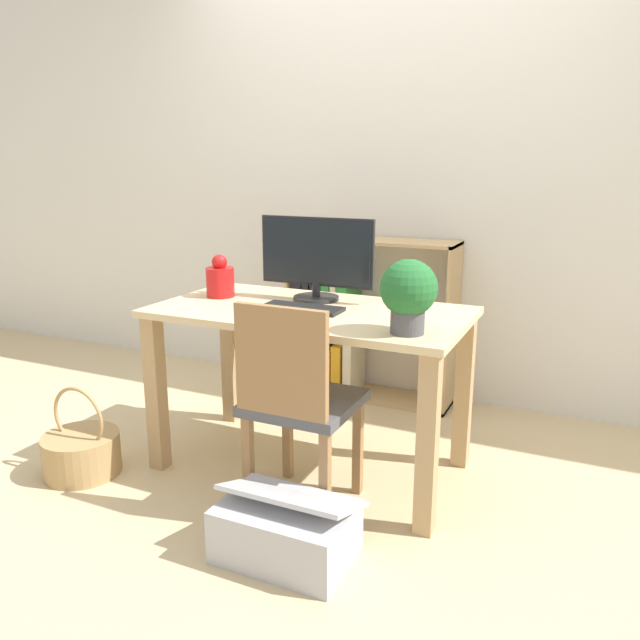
% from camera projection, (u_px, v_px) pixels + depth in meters
% --- Properties ---
extents(ground_plane, '(10.00, 10.00, 0.00)m').
position_uv_depth(ground_plane, '(311.00, 465.00, 2.83)').
color(ground_plane, '#CCB284').
extents(wall_back, '(8.00, 0.05, 2.60)m').
position_uv_depth(wall_back, '(396.00, 168.00, 3.47)').
color(wall_back, silver).
rests_on(wall_back, ground_plane).
extents(desk, '(1.33, 0.70, 0.73)m').
position_uv_depth(desk, '(310.00, 339.00, 2.68)').
color(desk, '#D8BC8C').
rests_on(desk, ground_plane).
extents(monitor, '(0.54, 0.21, 0.37)m').
position_uv_depth(monitor, '(316.00, 256.00, 2.77)').
color(monitor, '#232326').
rests_on(monitor, desk).
extents(keyboard, '(0.35, 0.13, 0.02)m').
position_uv_depth(keyboard, '(302.00, 308.00, 2.62)').
color(keyboard, black).
rests_on(keyboard, desk).
extents(vase, '(0.13, 0.13, 0.20)m').
position_uv_depth(vase, '(220.00, 279.00, 2.86)').
color(vase, red).
rests_on(vase, desk).
extents(potted_plant, '(0.21, 0.21, 0.27)m').
position_uv_depth(potted_plant, '(408.00, 292.00, 2.23)').
color(potted_plant, '#4C4C51').
rests_on(potted_plant, desk).
extents(chair, '(0.40, 0.40, 0.85)m').
position_uv_depth(chair, '(297.00, 399.00, 2.35)').
color(chair, '#4C4C51').
rests_on(chair, ground_plane).
extents(bookshelf, '(0.96, 0.28, 0.92)m').
position_uv_depth(bookshelf, '(341.00, 322.00, 3.64)').
color(bookshelf, tan).
rests_on(bookshelf, ground_plane).
extents(basket, '(0.33, 0.33, 0.40)m').
position_uv_depth(basket, '(82.00, 452.00, 2.73)').
color(basket, tan).
rests_on(basket, ground_plane).
extents(storage_box, '(0.46, 0.37, 0.26)m').
position_uv_depth(storage_box, '(286.00, 528.00, 2.15)').
color(storage_box, '#B2B2B7').
rests_on(storage_box, ground_plane).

